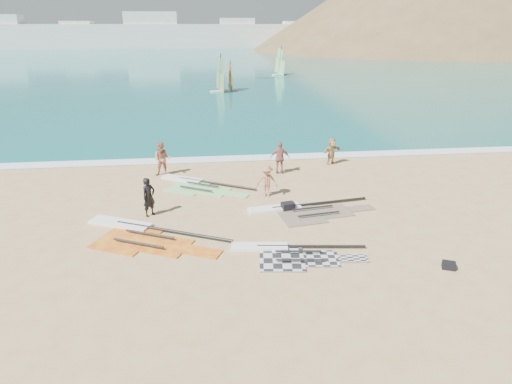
{
  "coord_description": "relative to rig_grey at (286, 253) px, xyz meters",
  "views": [
    {
      "loc": [
        -2.29,
        -13.29,
        7.83
      ],
      "look_at": [
        -0.27,
        4.0,
        1.0
      ],
      "focal_mm": 30.0,
      "sensor_mm": 36.0,
      "label": 1
    }
  ],
  "objects": [
    {
      "name": "headland_main",
      "position": [
        84.59,
        129.79,
        -0.05
      ],
      "size": [
        143.0,
        143.0,
        45.0
      ],
      "primitive_type": "cone",
      "color": "brown",
      "rests_on": "ground"
    },
    {
      "name": "rig_red",
      "position": [
        -5.53,
        2.19,
        0.0
      ],
      "size": [
        5.99,
        4.27,
        0.21
      ],
      "rotation": [
        0.0,
        0.0,
        -0.44
      ],
      "color": "red",
      "rests_on": "ground"
    },
    {
      "name": "beachgoer_back",
      "position": [
        1.28,
        9.03,
        0.87
      ],
      "size": [
        1.13,
        0.62,
        1.83
      ],
      "primitive_type": "imported",
      "rotation": [
        0.0,
        0.0,
        2.97
      ],
      "color": "#9F6155",
      "rests_on": "ground"
    },
    {
      "name": "beachgoer_mid",
      "position": [
        0.06,
        5.65,
        0.75
      ],
      "size": [
        1.08,
        0.68,
        1.6
      ],
      "primitive_type": "imported",
      "rotation": [
        0.0,
        0.0,
        -0.09
      ],
      "color": "#A77053",
      "rests_on": "ground"
    },
    {
      "name": "windsurfer_right",
      "position": [
        9.73,
        58.85,
        1.31
      ],
      "size": [
        2.68,
        2.95,
        4.74
      ],
      "rotation": [
        0.0,
        0.0,
        0.41
      ],
      "color": "white",
      "rests_on": "ground"
    },
    {
      "name": "gear_bag_far",
      "position": [
        5.36,
        -1.63,
        0.08
      ],
      "size": [
        0.51,
        0.45,
        0.26
      ],
      "primitive_type": "cube",
      "rotation": [
        0.0,
        0.0,
        -0.41
      ],
      "color": "black",
      "rests_on": "ground"
    },
    {
      "name": "rig_orange",
      "position": [
        1.4,
        3.71,
        0.0
      ],
      "size": [
        5.81,
        2.63,
        0.2
      ],
      "rotation": [
        0.0,
        0.0,
        0.15
      ],
      "color": "orange",
      "rests_on": "ground"
    },
    {
      "name": "rig_grey",
      "position": [
        0.0,
        0.0,
        0.0
      ],
      "size": [
        5.03,
        2.26,
        0.2
      ],
      "rotation": [
        0.0,
        0.0,
        -0.12
      ],
      "color": "#232325",
      "rests_on": "ground"
    },
    {
      "name": "beachgoer_left",
      "position": [
        -5.21,
        9.39,
        0.91
      ],
      "size": [
        1.02,
        0.84,
        1.91
      ],
      "primitive_type": "imported",
      "rotation": [
        0.0,
        0.0,
        -0.13
      ],
      "color": "#B97455",
      "rests_on": "ground"
    },
    {
      "name": "sea",
      "position": [
        -0.41,
        131.79,
        -0.05
      ],
      "size": [
        300.0,
        240.0,
        0.06
      ],
      "primitive_type": "cube",
      "color": "#0D595B",
      "rests_on": "ground"
    },
    {
      "name": "windsurfer_left",
      "position": [
        -0.8,
        40.85,
        1.3
      ],
      "size": [
        2.68,
        3.02,
        4.7
      ],
      "rotation": [
        0.0,
        0.0,
        0.3
      ],
      "color": "white",
      "rests_on": "ground"
    },
    {
      "name": "surf_line",
      "position": [
        -0.41,
        12.09,
        -0.05
      ],
      "size": [
        300.0,
        1.2,
        0.04
      ],
      "primitive_type": "cube",
      "color": "white",
      "rests_on": "ground"
    },
    {
      "name": "person_wetsuit",
      "position": [
        -5.32,
        4.06,
        0.82
      ],
      "size": [
        0.74,
        0.75,
        1.74
      ],
      "primitive_type": "imported",
      "rotation": [
        0.0,
        0.0,
        0.79
      ],
      "color": "black",
      "rests_on": "ground"
    },
    {
      "name": "beachgoer_right",
      "position": [
        4.63,
        10.38,
        0.75
      ],
      "size": [
        1.55,
        1.06,
        1.6
      ],
      "primitive_type": "imported",
      "rotation": [
        0.0,
        0.0,
        0.44
      ],
      "color": "tan",
      "rests_on": "ground"
    },
    {
      "name": "far_town",
      "position": [
        -16.14,
        149.79,
        4.45
      ],
      "size": [
        160.0,
        8.0,
        12.0
      ],
      "color": "white",
      "rests_on": "ground"
    },
    {
      "name": "rig_green",
      "position": [
        -3.41,
        7.61,
        0.0
      ],
      "size": [
        4.95,
        3.89,
        0.2
      ],
      "rotation": [
        0.0,
        0.0,
        -0.51
      ],
      "color": "#43D223",
      "rests_on": "ground"
    },
    {
      "name": "gear_bag_near",
      "position": [
        0.79,
        3.92,
        0.13
      ],
      "size": [
        0.64,
        0.52,
        0.36
      ],
      "primitive_type": "cube",
      "rotation": [
        0.0,
        0.0,
        0.19
      ],
      "color": "black",
      "rests_on": "ground"
    },
    {
      "name": "ground",
      "position": [
        -0.41,
        -0.21,
        -0.05
      ],
      "size": [
        300.0,
        300.0,
        0.0
      ],
      "primitive_type": "plane",
      "color": "tan",
      "rests_on": "ground"
    },
    {
      "name": "windsurfer_centre",
      "position": [
        0.48,
        41.78,
        1.1
      ],
      "size": [
        2.13,
        2.5,
        3.76
      ],
      "rotation": [
        0.0,
        0.0,
        0.16
      ],
      "color": "white",
      "rests_on": "ground"
    }
  ]
}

